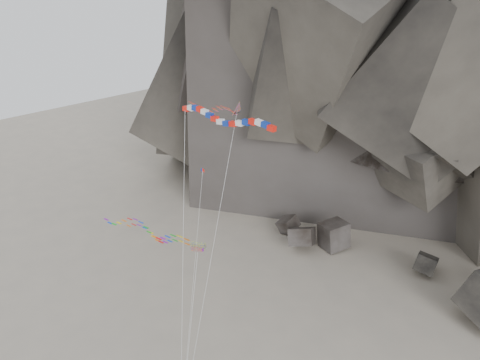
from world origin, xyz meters
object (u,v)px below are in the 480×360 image
Objects in this scene: banner_kite at (224,120)px; pennant_kite at (196,248)px; delta_kite at (209,109)px; parafoil_kite at (145,229)px.

banner_kite reaches higher than pennant_kite.
parafoil_kite is at bearing -114.61° from delta_kite.
parafoil_kite is at bearing -170.23° from pennant_kite.
pennant_kite is at bearing -122.73° from banner_kite.
delta_kite is 1.25× the size of pennant_kite.
delta_kite is 1.00× the size of banner_kite.
pennant_kite is (-1.76, -2.28, -12.10)m from banner_kite.
parafoil_kite is 0.74× the size of pennant_kite.
parafoil_kite is 7.57m from pennant_kite.
banner_kite is at bearing -44.83° from delta_kite.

